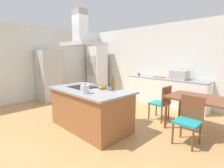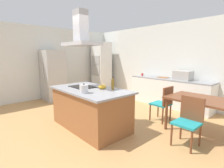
% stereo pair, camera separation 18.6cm
% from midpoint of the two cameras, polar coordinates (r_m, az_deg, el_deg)
% --- Properties ---
extents(ground, '(16.00, 16.00, 0.00)m').
position_cam_midpoint_polar(ground, '(5.05, 8.21, -9.44)').
color(ground, tan).
extents(wall_back, '(7.20, 0.10, 2.70)m').
position_cam_midpoint_polar(wall_back, '(6.24, 18.92, 6.42)').
color(wall_back, silver).
rests_on(wall_back, ground).
extents(wall_left, '(0.10, 8.80, 2.70)m').
position_cam_midpoint_polar(wall_left, '(7.23, -15.97, 6.93)').
color(wall_left, silver).
rests_on(wall_left, ground).
extents(kitchen_island, '(1.92, 1.06, 0.90)m').
position_cam_midpoint_polar(kitchen_island, '(3.92, -5.93, -8.04)').
color(kitchen_island, '#995B33').
rests_on(kitchen_island, ground).
extents(cooktop, '(0.60, 0.44, 0.01)m').
position_cam_midpoint_polar(cooktop, '(4.05, -8.59, -0.90)').
color(cooktop, black).
rests_on(cooktop, kitchen_island).
extents(tea_kettle, '(0.23, 0.17, 0.19)m').
position_cam_midpoint_polar(tea_kettle, '(3.38, -7.83, -1.64)').
color(tea_kettle, silver).
rests_on(tea_kettle, kitchen_island).
extents(olive_oil_bottle, '(0.06, 0.06, 0.28)m').
position_cam_midpoint_polar(olive_oil_bottle, '(3.68, 1.68, -0.10)').
color(olive_oil_bottle, olive).
rests_on(olive_oil_bottle, kitchen_island).
extents(mixing_bowl, '(0.18, 0.18, 0.10)m').
position_cam_midpoint_polar(mixing_bowl, '(3.78, -1.86, -0.91)').
color(mixing_bowl, gold).
rests_on(mixing_bowl, kitchen_island).
extents(back_counter, '(2.66, 0.62, 0.90)m').
position_cam_midpoint_polar(back_counter, '(5.87, 19.39, -2.63)').
color(back_counter, white).
rests_on(back_counter, ground).
extents(countertop_microwave, '(0.50, 0.38, 0.28)m').
position_cam_midpoint_polar(countertop_microwave, '(5.60, 23.57, 2.66)').
color(countertop_microwave, '#B2AFAA').
rests_on(countertop_microwave, back_counter).
extents(coffee_mug_red, '(0.08, 0.08, 0.09)m').
position_cam_midpoint_polar(coffee_mug_red, '(6.36, 10.97, 3.15)').
color(coffee_mug_red, red).
rests_on(coffee_mug_red, back_counter).
extents(cutting_board, '(0.34, 0.24, 0.02)m').
position_cam_midpoint_polar(cutting_board, '(5.97, 17.63, 2.12)').
color(cutting_board, '#995B33').
rests_on(cutting_board, back_counter).
extents(wall_oven_stack, '(0.70, 0.66, 2.20)m').
position_cam_midpoint_polar(wall_oven_stack, '(7.67, -2.88, 5.55)').
color(wall_oven_stack, white).
rests_on(wall_oven_stack, ground).
extents(refrigerator, '(0.80, 0.73, 1.82)m').
position_cam_midpoint_polar(refrigerator, '(6.60, -18.38, 2.76)').
color(refrigerator, '#B2AFAA').
rests_on(refrigerator, ground).
extents(dining_table, '(1.40, 0.90, 0.75)m').
position_cam_midpoint_polar(dining_table, '(4.04, 29.60, -5.56)').
color(dining_table, brown).
rests_on(dining_table, ground).
extents(chair_facing_island, '(0.42, 0.42, 0.89)m').
position_cam_midpoint_polar(chair_facing_island, '(3.49, 25.85, -10.28)').
color(chair_facing_island, teal).
rests_on(chair_facing_island, ground).
extents(chair_at_left_end, '(0.42, 0.42, 0.89)m').
position_cam_midpoint_polar(chair_at_left_end, '(4.44, 18.14, -5.64)').
color(chair_at_left_end, teal).
rests_on(chair_at_left_end, ground).
extents(range_hood, '(0.90, 0.55, 0.78)m').
position_cam_midpoint_polar(range_hood, '(4.02, -9.02, 16.12)').
color(range_hood, '#ADADB2').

